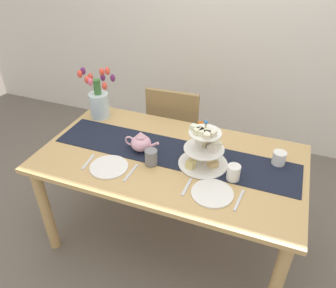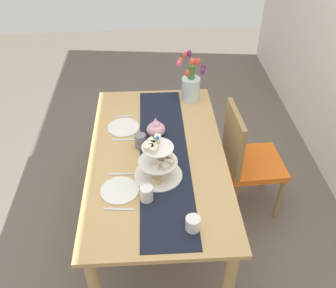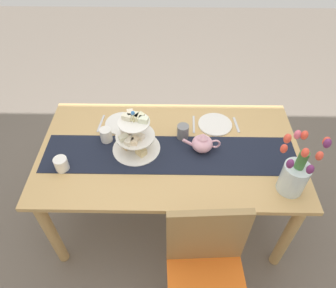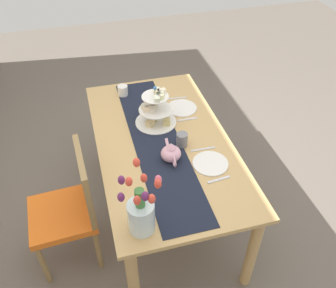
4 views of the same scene
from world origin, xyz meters
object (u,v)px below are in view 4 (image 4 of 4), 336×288
object	(u,v)px
dinner_plate_right	(182,108)
tiered_cake_stand	(155,110)
dining_table	(163,152)
teapot	(171,153)
fork_right	(187,119)
mug_grey	(182,140)
dinner_plate_left	(210,163)
knife_right	(176,98)
mug_white_text	(159,101)
chair_left	(71,205)
cream_jug	(123,91)
knife_left	(203,149)
fork_left	(219,180)
tulip_vase	(141,211)

from	to	relation	value
dinner_plate_right	tiered_cake_stand	bearing A→B (deg)	117.00
dining_table	teapot	xyz separation A→B (m)	(-0.20, 0.00, 0.16)
fork_right	mug_grey	size ratio (longest dim) A/B	1.58
teapot	dinner_plate_left	xyz separation A→B (m)	(-0.10, -0.23, -0.05)
tiered_cake_stand	knife_right	bearing A→B (deg)	-41.53
mug_white_text	teapot	bearing A→B (deg)	173.11
teapot	mug_grey	xyz separation A→B (m)	(0.12, -0.11, -0.01)
chair_left	fork_right	bearing A→B (deg)	-66.82
teapot	dinner_plate_left	world-z (taller)	teapot
cream_jug	dinner_plate_right	world-z (taller)	cream_jug
teapot	knife_right	xyz separation A→B (m)	(0.68, -0.23, -0.06)
fork_right	chair_left	bearing A→B (deg)	113.18
dinner_plate_left	mug_grey	world-z (taller)	mug_grey
fork_right	knife_left	bearing A→B (deg)	180.00
fork_left	knife_left	bearing A→B (deg)	0.00
dinner_plate_left	fork_left	bearing A→B (deg)	180.00
teapot	tulip_vase	world-z (taller)	tulip_vase
chair_left	mug_white_text	world-z (taller)	chair_left
knife_right	mug_grey	distance (m)	0.57
dinner_plate_left	knife_left	world-z (taller)	dinner_plate_left
dinner_plate_left	knife_left	bearing A→B (deg)	0.00
chair_left	tulip_vase	xyz separation A→B (m)	(-0.47, -0.39, 0.37)
dinner_plate_left	knife_right	xyz separation A→B (m)	(0.78, 0.00, -0.00)
knife_left	fork_right	bearing A→B (deg)	0.00
cream_jug	mug_grey	world-z (taller)	mug_grey
chair_left	knife_right	distance (m)	1.16
tulip_vase	mug_grey	xyz separation A→B (m)	(0.59, -0.40, -0.08)
dinner_plate_right	tulip_vase	bearing A→B (deg)	152.38
cream_jug	knife_right	distance (m)	0.43
dinner_plate_left	knife_right	distance (m)	0.78
tulip_vase	dining_table	bearing A→B (deg)	-23.39
tiered_cake_stand	fork_left	bearing A→B (deg)	-160.50
cream_jug	mug_white_text	xyz separation A→B (m)	(-0.23, -0.24, 0.01)
chair_left	fork_left	xyz separation A→B (m)	(-0.25, -0.91, 0.24)
teapot	fork_left	world-z (taller)	teapot
tulip_vase	dinner_plate_left	distance (m)	0.65
dinner_plate_right	knife_right	xyz separation A→B (m)	(0.15, 0.00, -0.00)
knife_left	knife_right	size ratio (longest dim) A/B	1.00
mug_grey	tulip_vase	bearing A→B (deg)	145.85
dinner_plate_right	knife_right	bearing A→B (deg)	0.00
tiered_cake_stand	knife_right	world-z (taller)	tiered_cake_stand
fork_left	mug_white_text	distance (m)	0.87
chair_left	dinner_plate_right	size ratio (longest dim) A/B	3.96
tulip_vase	knife_left	world-z (taller)	tulip_vase
dinner_plate_right	fork_right	xyz separation A→B (m)	(-0.14, 0.00, -0.00)
mug_white_text	dining_table	bearing A→B (deg)	169.77
dinner_plate_right	mug_grey	world-z (taller)	mug_grey
dining_table	teapot	distance (m)	0.26
tulip_vase	knife_left	bearing A→B (deg)	-45.68
dining_table	mug_grey	distance (m)	0.21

